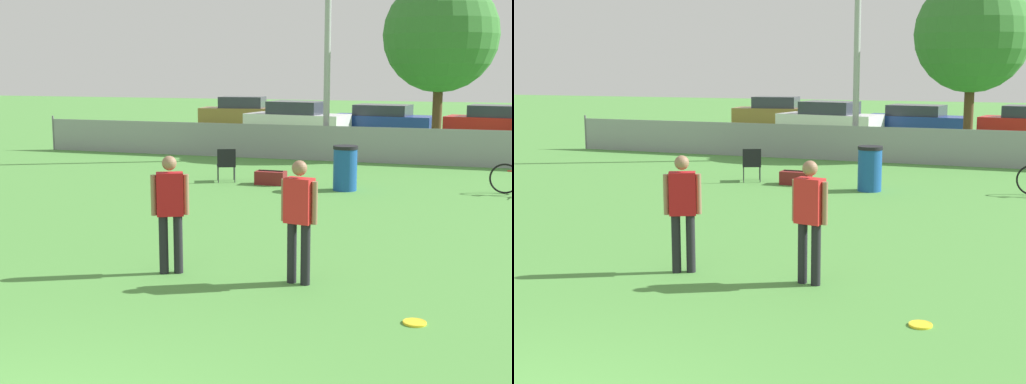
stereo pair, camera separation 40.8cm
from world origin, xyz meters
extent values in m
cube|color=gray|center=(0.00, 18.00, 0.55)|extent=(22.79, 0.03, 1.10)
cylinder|color=slate|center=(-11.40, 18.00, 0.61)|extent=(0.07, 0.07, 1.21)
cylinder|color=#9E9EA3|center=(-1.62, 18.64, 4.60)|extent=(0.20, 0.20, 9.20)
cylinder|color=#4C331E|center=(1.67, 20.82, 1.27)|extent=(0.32, 0.32, 2.54)
sphere|color=#33702D|center=(1.67, 20.82, 3.96)|extent=(3.77, 3.77, 3.77)
cylinder|color=black|center=(-0.86, 5.08, 0.42)|extent=(0.13, 0.13, 0.84)
cylinder|color=black|center=(-0.68, 5.17, 0.42)|extent=(0.13, 0.13, 0.84)
cube|color=#B21419|center=(-0.77, 5.12, 1.14)|extent=(0.43, 0.36, 0.61)
sphere|color=#8C664C|center=(-0.77, 5.12, 1.58)|extent=(0.21, 0.21, 0.21)
cylinder|color=#8C664C|center=(-0.97, 5.03, 1.13)|extent=(0.08, 0.08, 0.57)
cylinder|color=#8C664C|center=(-0.57, 5.22, 1.13)|extent=(0.08, 0.08, 0.57)
cylinder|color=black|center=(0.97, 5.23, 0.42)|extent=(0.13, 0.13, 0.84)
cylinder|color=black|center=(1.17, 5.19, 0.42)|extent=(0.13, 0.13, 0.84)
cube|color=red|center=(1.07, 5.21, 1.14)|extent=(0.41, 0.29, 0.61)
sphere|color=#8C664C|center=(1.07, 5.21, 1.58)|extent=(0.21, 0.21, 0.21)
cylinder|color=#8C664C|center=(0.85, 5.26, 1.13)|extent=(0.08, 0.08, 0.57)
cylinder|color=#8C664C|center=(1.29, 5.17, 1.13)|extent=(0.08, 0.08, 0.57)
cylinder|color=yellow|center=(2.74, 4.14, 0.01)|extent=(0.27, 0.27, 0.03)
torus|color=yellow|center=(2.74, 4.14, 0.01)|extent=(0.27, 0.27, 0.03)
cylinder|color=#333338|center=(-2.88, 13.44, 0.20)|extent=(0.02, 0.02, 0.40)
cylinder|color=#333338|center=(-3.26, 13.27, 0.20)|extent=(0.02, 0.02, 0.40)
cylinder|color=#333338|center=(-2.71, 13.05, 0.20)|extent=(0.02, 0.02, 0.40)
cylinder|color=#333338|center=(-3.09, 12.89, 0.20)|extent=(0.02, 0.02, 0.40)
cube|color=black|center=(-2.98, 13.16, 0.41)|extent=(0.62, 0.62, 0.03)
cube|color=black|center=(-2.89, 12.96, 0.64)|extent=(0.44, 0.21, 0.44)
cylinder|color=#194C99|center=(0.19, 12.79, 0.49)|extent=(0.56, 0.56, 0.99)
cylinder|color=black|center=(0.19, 12.79, 1.03)|extent=(0.59, 0.59, 0.08)
cube|color=maroon|center=(-1.75, 13.05, 0.17)|extent=(0.75, 0.41, 0.34)
cube|color=black|center=(-1.75, 13.05, 0.35)|extent=(0.63, 0.04, 0.02)
cylinder|color=black|center=(-7.15, 30.43, 0.34)|extent=(0.69, 0.26, 0.68)
cylinder|color=black|center=(-6.99, 29.00, 0.34)|extent=(0.69, 0.26, 0.68)
cylinder|color=black|center=(-9.68, 30.14, 0.34)|extent=(0.69, 0.26, 0.68)
cylinder|color=black|center=(-9.52, 28.71, 0.34)|extent=(0.69, 0.26, 0.68)
cube|color=olive|center=(-8.34, 29.57, 0.58)|extent=(4.27, 2.11, 0.73)
cube|color=#2D333D|center=(-8.34, 29.57, 1.22)|extent=(2.29, 1.69, 0.55)
cylinder|color=black|center=(-3.24, 27.08, 0.30)|extent=(0.63, 0.27, 0.61)
cylinder|color=black|center=(-3.49, 25.47, 0.30)|extent=(0.63, 0.27, 0.61)
cylinder|color=black|center=(-5.93, 27.51, 0.30)|extent=(0.63, 0.27, 0.61)
cylinder|color=black|center=(-6.19, 25.90, 0.30)|extent=(0.63, 0.27, 0.61)
cube|color=white|center=(-4.71, 26.49, 0.54)|extent=(4.64, 2.53, 0.73)
cube|color=#2D333D|center=(-4.71, 26.49, 1.17)|extent=(2.52, 1.97, 0.54)
cylinder|color=black|center=(0.30, 28.54, 0.30)|extent=(0.63, 0.26, 0.61)
cylinder|color=black|center=(0.10, 27.03, 0.30)|extent=(0.63, 0.26, 0.61)
cylinder|color=black|center=(-2.47, 28.91, 0.30)|extent=(0.63, 0.26, 0.61)
cylinder|color=black|center=(-2.67, 27.41, 0.30)|extent=(0.63, 0.26, 0.61)
cube|color=navy|center=(-1.18, 27.97, 0.51)|extent=(4.70, 2.32, 0.62)
cube|color=#2D333D|center=(-1.18, 27.97, 1.05)|extent=(2.53, 1.83, 0.47)
cylinder|color=black|center=(2.44, 28.96, 0.31)|extent=(0.63, 0.28, 0.61)
cylinder|color=black|center=(2.19, 27.55, 0.31)|extent=(0.63, 0.28, 0.61)
camera|label=1|loc=(3.46, -3.79, 2.88)|focal=50.00mm
camera|label=2|loc=(3.85, -3.65, 2.88)|focal=50.00mm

